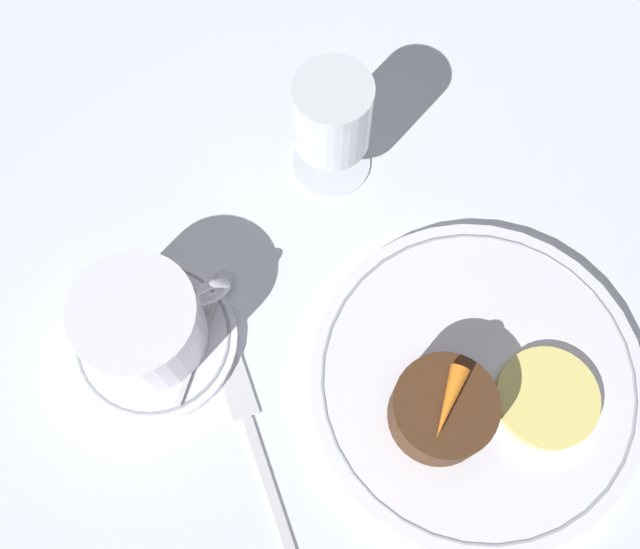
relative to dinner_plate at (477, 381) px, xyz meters
The scene contains 10 objects.
ground_plane 0.04m from the dinner_plate, 68.25° to the left, with size 3.00×3.00×0.00m, color white.
dinner_plate is the anchor object (origin of this frame).
saucer 0.26m from the dinner_plate, 147.55° to the left, with size 0.13×0.13×0.01m.
coffee_cup 0.26m from the dinner_plate, 147.09° to the left, with size 0.12×0.10×0.07m.
spoon 0.22m from the dinner_plate, 142.17° to the left, with size 0.08×0.09×0.00m.
wine_glass 0.24m from the dinner_plate, 95.02° to the left, with size 0.07×0.07×0.11m.
fork 0.18m from the dinner_plate, behind, with size 0.03×0.19×0.01m.
dessert_cake 0.05m from the dinner_plate, 164.83° to the right, with size 0.08×0.08×0.05m.
carrot_garnish 0.08m from the dinner_plate, 164.83° to the right, with size 0.05×0.05×0.01m.
pineapple_slice 0.05m from the dinner_plate, 42.06° to the right, with size 0.08×0.08×0.01m.
Camera 1 is at (-0.18, -0.09, 0.59)m, focal length 42.00 mm.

